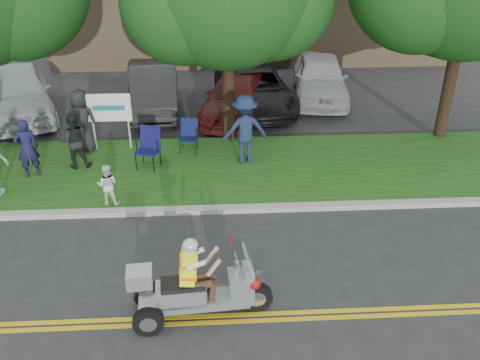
{
  "coord_description": "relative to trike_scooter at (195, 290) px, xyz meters",
  "views": [
    {
      "loc": [
        0.02,
        -7.13,
        6.27
      ],
      "look_at": [
        0.54,
        2.0,
        1.39
      ],
      "focal_mm": 38.0,
      "sensor_mm": 36.0,
      "label": 1
    }
  ],
  "objects": [
    {
      "name": "ground",
      "position": [
        0.37,
        0.38,
        -0.56
      ],
      "size": [
        120.0,
        120.0,
        0.0
      ],
      "primitive_type": "plane",
      "color": "#28282B",
      "rests_on": "ground"
    },
    {
      "name": "centerline_near",
      "position": [
        0.37,
        -0.2,
        -0.56
      ],
      "size": [
        60.0,
        0.1,
        0.01
      ],
      "primitive_type": "cube",
      "color": "gold",
      "rests_on": "ground"
    },
    {
      "name": "centerline_far",
      "position": [
        0.37,
        -0.04,
        -0.56
      ],
      "size": [
        60.0,
        0.1,
        0.01
      ],
      "primitive_type": "cube",
      "color": "gold",
      "rests_on": "ground"
    },
    {
      "name": "curb",
      "position": [
        0.37,
        3.43,
        -0.5
      ],
      "size": [
        60.0,
        0.25,
        0.12
      ],
      "primitive_type": "cube",
      "color": "#A8A89E",
      "rests_on": "ground"
    },
    {
      "name": "grass_verge",
      "position": [
        0.37,
        5.58,
        -0.51
      ],
      "size": [
        60.0,
        4.0,
        0.1
      ],
      "primitive_type": "cube",
      "color": "#164913",
      "rests_on": "ground"
    },
    {
      "name": "commercial_building",
      "position": [
        2.37,
        19.36,
        1.45
      ],
      "size": [
        18.0,
        8.2,
        4.0
      ],
      "color": "#9E7F5B",
      "rests_on": "ground"
    },
    {
      "name": "business_sign",
      "position": [
        -2.53,
        6.98,
        0.69
      ],
      "size": [
        1.25,
        0.06,
        1.75
      ],
      "color": "silver",
      "rests_on": "ground"
    },
    {
      "name": "trike_scooter",
      "position": [
        0.0,
        0.0,
        0.0
      ],
      "size": [
        2.46,
        0.85,
        1.61
      ],
      "rotation": [
        0.0,
        0.0,
        0.08
      ],
      "color": "black",
      "rests_on": "ground"
    },
    {
      "name": "lawn_chair_a",
      "position": [
        -1.34,
        5.77,
        0.16
      ],
      "size": [
        0.73,
        0.74,
        1.1
      ],
      "rotation": [
        0.0,
        0.0,
        -0.3
      ],
      "color": "black",
      "rests_on": "grass_verge"
    },
    {
      "name": "lawn_chair_b",
      "position": [
        -0.31,
        6.71,
        0.07
      ],
      "size": [
        0.56,
        0.57,
        0.94
      ],
      "rotation": [
        0.0,
        0.0,
        -0.13
      ],
      "color": "black",
      "rests_on": "grass_verge"
    },
    {
      "name": "spectator_adult_left",
      "position": [
        -4.38,
        5.36,
        0.32
      ],
      "size": [
        0.67,
        0.58,
        1.56
      ],
      "primitive_type": "imported",
      "rotation": [
        0.0,
        0.0,
        3.59
      ],
      "color": "#181740",
      "rests_on": "grass_verge"
    },
    {
      "name": "spectator_adult_mid",
      "position": [
        -3.3,
        5.82,
        0.3
      ],
      "size": [
        0.8,
        0.66,
        1.52
      ],
      "primitive_type": "imported",
      "rotation": [
        0.0,
        0.0,
        3.27
      ],
      "color": "black",
      "rests_on": "grass_verge"
    },
    {
      "name": "spectator_chair_a",
      "position": [
        1.23,
        5.9,
        0.49
      ],
      "size": [
        1.33,
        0.92,
        1.89
      ],
      "primitive_type": "imported",
      "rotation": [
        0.0,
        0.0,
        3.33
      ],
      "color": "#192646",
      "rests_on": "grass_verge"
    },
    {
      "name": "spectator_chair_b",
      "position": [
        -3.31,
        6.87,
        0.45
      ],
      "size": [
        0.96,
        0.7,
        1.81
      ],
      "primitive_type": "imported",
      "rotation": [
        0.0,
        0.0,
        2.99
      ],
      "color": "black",
      "rests_on": "grass_verge"
    },
    {
      "name": "child_right",
      "position": [
        -2.11,
        3.78,
        0.04
      ],
      "size": [
        0.51,
        0.4,
        1.01
      ],
      "primitive_type": "imported",
      "rotation": [
        0.0,
        0.0,
        3.1
      ],
      "color": "silver",
      "rests_on": "grass_verge"
    },
    {
      "name": "parked_car_far_left",
      "position": [
        -6.09,
        10.04,
        0.28
      ],
      "size": [
        3.64,
        5.36,
        1.69
      ],
      "primitive_type": "imported",
      "rotation": [
        0.0,
        0.0,
        0.36
      ],
      "color": "silver",
      "rests_on": "ground"
    },
    {
      "name": "parked_car_left",
      "position": [
        -1.63,
        10.42,
        0.19
      ],
      "size": [
        1.89,
        4.68,
        1.51
      ],
      "primitive_type": "imported",
      "rotation": [
        0.0,
        0.0,
        0.06
      ],
      "color": "#28282A",
      "rests_on": "ground"
    },
    {
      "name": "parked_car_mid",
      "position": [
        1.87,
        10.42,
        0.15
      ],
      "size": [
        2.86,
        5.32,
        1.42
      ],
      "primitive_type": "imported",
      "rotation": [
        0.0,
        0.0,
        0.1
      ],
      "color": "black",
      "rests_on": "ground"
    },
    {
      "name": "parked_car_right",
      "position": [
        1.17,
        9.79,
        0.09
      ],
      "size": [
        2.92,
        4.82,
        1.31
      ],
      "primitive_type": "imported",
      "rotation": [
        0.0,
        0.0,
        -0.26
      ],
      "color": "#4D1312",
      "rests_on": "ground"
    },
    {
      "name": "parked_car_far_right",
      "position": [
        4.37,
        11.29,
        0.24
      ],
      "size": [
        2.48,
        4.89,
        1.6
      ],
      "primitive_type": "imported",
      "rotation": [
        0.0,
        0.0,
        -0.13
      ],
      "color": "#A7A9AF",
      "rests_on": "ground"
    }
  ]
}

